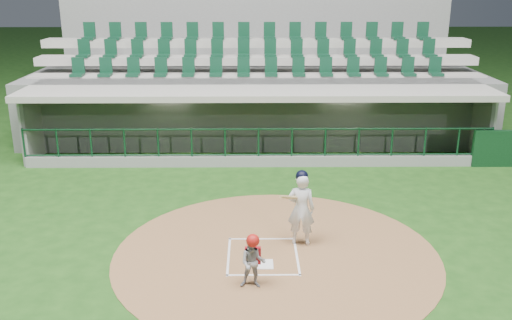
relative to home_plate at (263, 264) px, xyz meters
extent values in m
plane|color=#194112|center=(0.00, 0.70, -0.02)|extent=(120.00, 120.00, 0.00)
cylinder|color=brown|center=(0.30, 0.50, -0.02)|extent=(7.20, 7.20, 0.01)
cube|color=white|center=(0.00, 0.00, 0.00)|extent=(0.43, 0.43, 0.02)
cube|color=white|center=(-0.75, 0.40, 0.00)|extent=(0.05, 1.80, 0.01)
cube|color=white|center=(0.75, 0.40, 0.00)|extent=(0.05, 1.80, 0.01)
cube|color=white|center=(0.00, 1.25, 0.00)|extent=(1.55, 0.05, 0.01)
cube|color=white|center=(0.00, -0.45, 0.00)|extent=(1.55, 0.05, 0.01)
cube|color=gray|center=(0.00, 8.20, -0.57)|extent=(15.00, 3.00, 0.10)
cube|color=slate|center=(0.00, 9.80, 0.83)|extent=(15.00, 0.20, 2.70)
cube|color=#B0AB9C|center=(0.00, 9.68, 1.08)|extent=(13.50, 0.04, 0.90)
cube|color=gray|center=(-7.50, 8.20, 0.83)|extent=(0.20, 3.00, 2.70)
cube|color=slate|center=(7.50, 8.20, 0.83)|extent=(0.20, 3.00, 2.70)
cube|color=#9B978C|center=(0.00, 7.95, 2.28)|extent=(15.40, 3.50, 0.20)
cube|color=gray|center=(0.00, 6.65, 0.13)|extent=(15.00, 0.15, 0.40)
cube|color=black|center=(0.00, 6.65, 1.70)|extent=(15.00, 0.01, 0.95)
cube|color=brown|center=(0.00, 9.25, -0.30)|extent=(12.75, 0.40, 0.45)
cube|color=white|center=(-3.00, 8.20, 2.15)|extent=(1.30, 0.35, 0.04)
cube|color=white|center=(3.00, 8.20, 2.15)|extent=(1.30, 0.35, 0.04)
cube|color=black|center=(7.80, 6.60, 0.58)|extent=(1.80, 0.18, 1.20)
imported|color=#A61411|center=(-5.29, 9.20, 0.35)|extent=(1.21, 0.79, 1.75)
imported|color=maroon|center=(-2.26, 8.83, 0.42)|extent=(1.19, 0.88, 1.88)
imported|color=maroon|center=(0.74, 8.94, 0.40)|extent=(0.93, 0.63, 1.85)
imported|color=#B51B13|center=(5.43, 9.00, 0.38)|extent=(1.71, 0.64, 1.81)
cube|color=slate|center=(0.00, 11.45, 1.13)|extent=(17.00, 6.50, 2.50)
cube|color=#A09991|center=(0.00, 9.95, 2.28)|extent=(16.60, 0.95, 0.30)
cube|color=#A39C93|center=(0.00, 10.90, 2.83)|extent=(16.60, 0.95, 0.30)
cube|color=#9F9B90|center=(0.00, 11.85, 3.38)|extent=(16.60, 0.95, 0.30)
cube|color=slate|center=(0.00, 14.80, 2.50)|extent=(17.00, 0.25, 5.05)
imported|color=silver|center=(0.88, 1.01, 0.84)|extent=(0.68, 0.50, 1.70)
sphere|color=black|center=(0.88, 1.01, 1.63)|extent=(0.28, 0.28, 0.28)
cylinder|color=tan|center=(0.63, 0.76, 1.23)|extent=(0.58, 0.79, 0.39)
imported|color=gray|center=(-0.22, -0.89, 0.52)|extent=(0.54, 0.44, 1.05)
sphere|color=#B31713|center=(-0.22, -0.89, 0.99)|extent=(0.26, 0.26, 0.26)
cube|color=maroon|center=(-0.22, -0.74, 0.60)|extent=(0.32, 0.10, 0.35)
camera|label=1|loc=(-0.27, -10.88, 5.85)|focal=40.00mm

